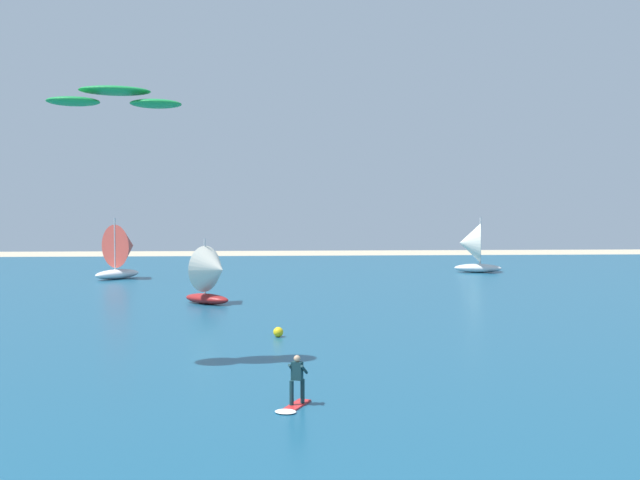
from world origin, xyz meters
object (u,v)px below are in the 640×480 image
at_px(sailboat_heeled_over, 123,251).
at_px(marker_buoy, 278,332).
at_px(kite, 115,98).
at_px(kitesurfer, 295,389).
at_px(sailboat_anchored_offshore, 471,247).
at_px(sailboat_mid_left, 212,274).

xyz_separation_m(sailboat_heeled_over, marker_buoy, (13.93, -32.19, -2.29)).
bearing_deg(kite, kitesurfer, -41.76).
xyz_separation_m(kitesurfer, sailboat_anchored_offshore, (19.09, 49.79, 1.92)).
bearing_deg(kitesurfer, sailboat_heeled_over, 107.50).
relative_size(kitesurfer, marker_buoy, 3.96).
distance_m(kitesurfer, sailboat_anchored_offshore, 53.36).
bearing_deg(sailboat_anchored_offshore, kitesurfer, -110.98).
bearing_deg(sailboat_mid_left, sailboat_heeled_over, 116.63).
bearing_deg(sailboat_anchored_offshore, kite, -120.85).
relative_size(kite, marker_buoy, 10.69).
height_order(kite, sailboat_mid_left, kite).
height_order(sailboat_mid_left, marker_buoy, sailboat_mid_left).
bearing_deg(kitesurfer, marker_buoy, 91.88).
distance_m(kitesurfer, marker_buoy, 13.37).
relative_size(kite, sailboat_mid_left, 1.23).
height_order(kitesurfer, sailboat_heeled_over, sailboat_heeled_over).
bearing_deg(sailboat_anchored_offshore, sailboat_mid_left, -135.46).
bearing_deg(kite, sailboat_anchored_offshore, 59.15).
bearing_deg(marker_buoy, sailboat_heeled_over, 113.39).
relative_size(kite, sailboat_heeled_over, 0.98).
distance_m(kite, sailboat_heeled_over, 40.90).
xyz_separation_m(kitesurfer, sailboat_mid_left, (-4.73, 26.34, 1.42)).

